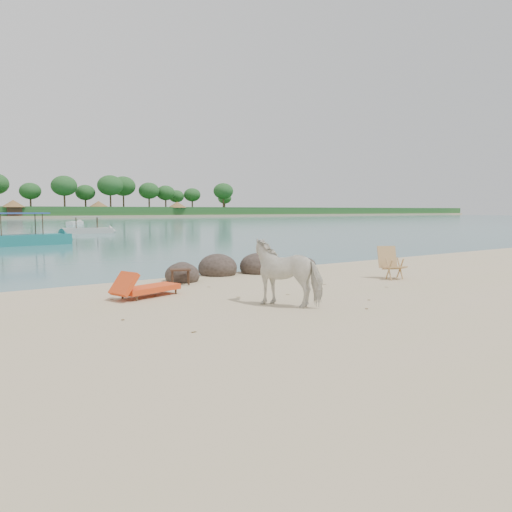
{
  "coord_description": "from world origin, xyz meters",
  "views": [
    {
      "loc": [
        -7.33,
        -8.5,
        2.2
      ],
      "look_at": [
        0.3,
        2.0,
        1.0
      ],
      "focal_mm": 35.0,
      "sensor_mm": 36.0,
      "label": 1
    }
  ],
  "objects_px": {
    "cow": "(288,273)",
    "lounge_chair": "(150,286)",
    "boulders": "(233,269)",
    "deck_chair": "(395,264)",
    "boat_near": "(19,218)",
    "side_table": "(180,278)"
  },
  "relations": [
    {
      "from": "cow",
      "to": "lounge_chair",
      "type": "relative_size",
      "value": 0.92
    },
    {
      "from": "boulders",
      "to": "cow",
      "type": "height_order",
      "value": "cow"
    },
    {
      "from": "lounge_chair",
      "to": "boulders",
      "type": "bearing_deg",
      "value": 15.22
    },
    {
      "from": "boulders",
      "to": "cow",
      "type": "bearing_deg",
      "value": -110.86
    },
    {
      "from": "cow",
      "to": "deck_chair",
      "type": "relative_size",
      "value": 1.74
    },
    {
      "from": "deck_chair",
      "to": "boat_near",
      "type": "xyz_separation_m",
      "value": [
        -6.3,
        24.32,
        1.17
      ]
    },
    {
      "from": "lounge_chair",
      "to": "boat_near",
      "type": "height_order",
      "value": "boat_near"
    },
    {
      "from": "boulders",
      "to": "boat_near",
      "type": "bearing_deg",
      "value": 98.2
    },
    {
      "from": "cow",
      "to": "boat_near",
      "type": "xyz_separation_m",
      "value": [
        -0.85,
        25.62,
        0.93
      ]
    },
    {
      "from": "side_table",
      "to": "boat_near",
      "type": "xyz_separation_m",
      "value": [
        -0.24,
        21.48,
        1.45
      ]
    },
    {
      "from": "boulders",
      "to": "lounge_chair",
      "type": "bearing_deg",
      "value": -148.85
    },
    {
      "from": "side_table",
      "to": "lounge_chair",
      "type": "xyz_separation_m",
      "value": [
        -1.52,
        -1.26,
        0.06
      ]
    },
    {
      "from": "lounge_chair",
      "to": "boat_near",
      "type": "distance_m",
      "value": 22.82
    },
    {
      "from": "cow",
      "to": "deck_chair",
      "type": "xyz_separation_m",
      "value": [
        5.45,
        1.3,
        -0.24
      ]
    },
    {
      "from": "side_table",
      "to": "deck_chair",
      "type": "bearing_deg",
      "value": -3.06
    },
    {
      "from": "boulders",
      "to": "boat_near",
      "type": "xyz_separation_m",
      "value": [
        -2.91,
        20.21,
        1.49
      ]
    },
    {
      "from": "boulders",
      "to": "side_table",
      "type": "height_order",
      "value": "boulders"
    },
    {
      "from": "lounge_chair",
      "to": "boat_near",
      "type": "bearing_deg",
      "value": 70.86
    },
    {
      "from": "cow",
      "to": "side_table",
      "type": "bearing_deg",
      "value": -111.39
    },
    {
      "from": "cow",
      "to": "deck_chair",
      "type": "bearing_deg",
      "value": 163.63
    },
    {
      "from": "cow",
      "to": "boat_near",
      "type": "relative_size",
      "value": 0.26
    },
    {
      "from": "lounge_chair",
      "to": "side_table",
      "type": "bearing_deg",
      "value": 23.82
    }
  ]
}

